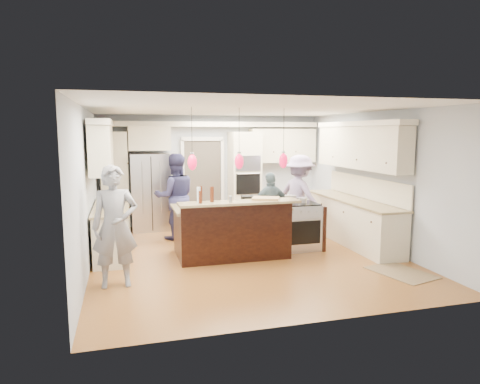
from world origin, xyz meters
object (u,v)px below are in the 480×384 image
object	(u,v)px
refrigerator	(151,192)
kitchen_island	(231,230)
island_range	(299,226)
person_far_left	(175,197)
person_bar_end	(115,226)

from	to	relation	value
refrigerator	kitchen_island	xyz separation A→B (m)	(1.30, -2.57, -0.41)
refrigerator	island_range	bearing A→B (deg)	-42.59
refrigerator	island_range	distance (m)	3.71
person_far_left	refrigerator	bearing A→B (deg)	-68.98
island_range	person_far_left	size ratio (longest dim) A/B	0.50
refrigerator	person_bar_end	size ratio (longest dim) A/B	0.99
refrigerator	person_far_left	xyz separation A→B (m)	(0.45, -1.04, 0.02)
island_range	person_far_left	world-z (taller)	person_far_left
refrigerator	person_far_left	bearing A→B (deg)	-66.60
refrigerator	island_range	xyz separation A→B (m)	(2.71, -2.49, -0.44)
person_bar_end	person_far_left	size ratio (longest dim) A/B	0.99
person_bar_end	person_far_left	xyz separation A→B (m)	(1.20, 2.66, 0.01)
kitchen_island	person_far_left	size ratio (longest dim) A/B	1.14
refrigerator	island_range	world-z (taller)	refrigerator
refrigerator	person_far_left	size ratio (longest dim) A/B	0.98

